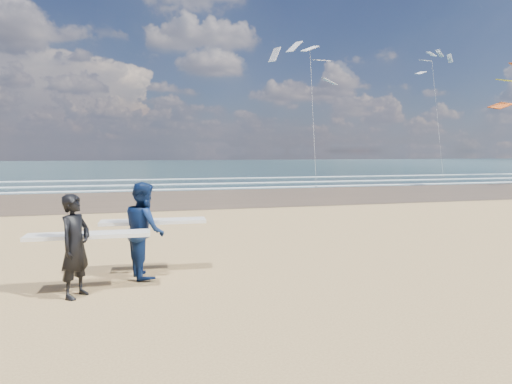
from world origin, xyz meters
name	(u,v)px	position (x,y,z in m)	size (l,w,h in m)	color
wet_sand_strip	(443,190)	(20.00, 18.00, 0.01)	(220.00, 12.00, 0.01)	brown
ocean	(247,165)	(20.00, 72.00, 0.01)	(220.00, 100.00, 0.02)	#1B373C
foam_breakers	(368,180)	(20.00, 28.10, 0.05)	(220.00, 11.70, 0.05)	white
surfer_near	(77,244)	(-0.79, 0.75, 0.94)	(2.22, 1.05, 1.84)	black
surfer_far	(145,229)	(0.41, 1.77, 0.99)	(2.23, 1.21, 1.96)	#0E224F
kite_1	(312,100)	(13.30, 24.59, 6.43)	(5.81, 4.74, 11.66)	slate
kite_5	(436,107)	(31.05, 33.98, 7.21)	(4.70, 4.62, 13.95)	slate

